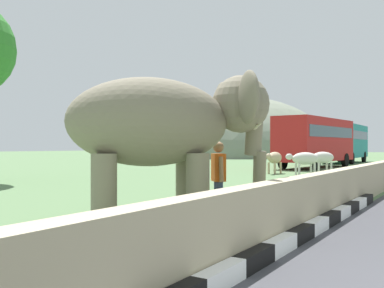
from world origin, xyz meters
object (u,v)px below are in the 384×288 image
(person_handler, at_px, (218,176))
(cow_far, at_px, (304,159))
(bus_teal, at_px, (345,140))
(cow_near, at_px, (322,158))
(cow_mid, at_px, (274,158))
(elephant, at_px, (167,125))
(bus_red, at_px, (316,139))

(person_handler, distance_m, cow_far, 14.70)
(person_handler, distance_m, bus_teal, 33.83)
(person_handler, bearing_deg, bus_teal, 8.70)
(person_handler, relative_size, cow_far, 0.99)
(cow_near, xyz_separation_m, cow_far, (-2.47, 0.24, 0.00))
(cow_far, bearing_deg, cow_mid, 73.33)
(elephant, distance_m, cow_near, 18.27)
(bus_red, bearing_deg, cow_far, -167.25)
(bus_teal, bearing_deg, cow_mid, -178.74)
(cow_near, height_order, cow_mid, same)
(cow_mid, bearing_deg, elephant, -165.30)
(elephant, bearing_deg, bus_teal, 7.66)
(elephant, xyz_separation_m, cow_near, (18.11, 2.12, -1.10))
(cow_mid, bearing_deg, bus_red, 0.13)
(cow_far, bearing_deg, elephant, -171.42)
(person_handler, bearing_deg, cow_mid, 17.43)
(bus_red, height_order, cow_far, bus_red)
(person_handler, height_order, cow_far, person_handler)
(cow_near, relative_size, cow_far, 1.08)
(elephant, relative_size, cow_far, 2.31)
(elephant, xyz_separation_m, bus_teal, (34.63, 4.66, 0.12))
(cow_near, bearing_deg, bus_teal, 8.75)
(elephant, bearing_deg, cow_mid, 14.70)
(bus_red, distance_m, cow_far, 8.75)
(bus_teal, bearing_deg, person_handler, -171.30)
(cow_far, bearing_deg, bus_teal, 6.90)
(elephant, relative_size, cow_near, 2.14)
(elephant, height_order, bus_red, bus_red)
(elephant, height_order, bus_teal, bus_teal)
(person_handler, relative_size, cow_mid, 0.88)
(bus_red, bearing_deg, person_handler, -168.33)
(person_handler, xyz_separation_m, cow_mid, (15.00, 4.71, -0.06))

